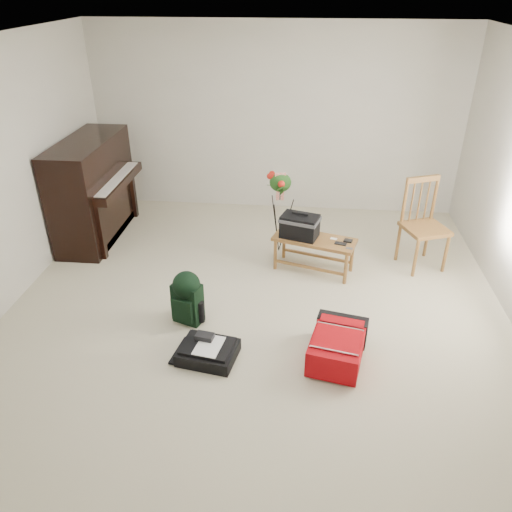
# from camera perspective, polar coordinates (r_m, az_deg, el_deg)

# --- Properties ---
(floor) EXTENTS (5.00, 5.50, 0.01)m
(floor) POSITION_cam_1_polar(r_m,az_deg,el_deg) (4.98, -0.14, -6.96)
(floor) COLOR beige
(floor) RESTS_ON ground
(ceiling) EXTENTS (5.00, 5.50, 0.01)m
(ceiling) POSITION_cam_1_polar(r_m,az_deg,el_deg) (4.04, -0.19, 22.93)
(ceiling) COLOR white
(ceiling) RESTS_ON wall_back
(wall_back) EXTENTS (5.00, 0.04, 2.50)m
(wall_back) POSITION_cam_1_polar(r_m,az_deg,el_deg) (6.97, 2.25, 15.23)
(wall_back) COLOR beige
(wall_back) RESTS_ON floor
(piano) EXTENTS (0.71, 1.50, 1.25)m
(piano) POSITION_cam_1_polar(r_m,az_deg,el_deg) (6.60, -18.02, 7.03)
(piano) COLOR black
(piano) RESTS_ON floor
(bench) EXTENTS (0.97, 0.61, 0.70)m
(bench) POSITION_cam_1_polar(r_m,az_deg,el_deg) (5.52, 5.54, 2.79)
(bench) COLOR #9C6933
(bench) RESTS_ON floor
(dining_chair) EXTENTS (0.58, 0.58, 1.03)m
(dining_chair) POSITION_cam_1_polar(r_m,az_deg,el_deg) (5.93, 18.72, 3.34)
(dining_chair) COLOR #9C6933
(dining_chair) RESTS_ON floor
(red_suitcase) EXTENTS (0.56, 0.73, 0.28)m
(red_suitcase) POSITION_cam_1_polar(r_m,az_deg,el_deg) (4.49, 9.24, -9.75)
(red_suitcase) COLOR #BB0814
(red_suitcase) RESTS_ON floor
(black_duffel) EXTENTS (0.55, 0.47, 0.21)m
(black_duffel) POSITION_cam_1_polar(r_m,az_deg,el_deg) (4.48, -5.51, -10.76)
(black_duffel) COLOR black
(black_duffel) RESTS_ON floor
(green_backpack) EXTENTS (0.31, 0.29, 0.55)m
(green_backpack) POSITION_cam_1_polar(r_m,az_deg,el_deg) (4.81, -7.89, -4.45)
(green_backpack) COLOR black
(green_backpack) RESTS_ON floor
(flower_stand) EXTENTS (0.37, 0.37, 1.03)m
(flower_stand) POSITION_cam_1_polar(r_m,az_deg,el_deg) (5.93, 2.71, 4.93)
(flower_stand) COLOR black
(flower_stand) RESTS_ON floor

